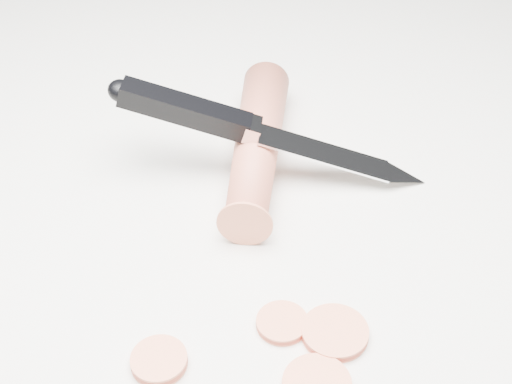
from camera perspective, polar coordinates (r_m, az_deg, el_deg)
name	(u,v)px	position (r m, az deg, el deg)	size (l,w,h in m)	color
ground	(235,265)	(0.47, -1.70, -5.85)	(2.40, 2.40, 0.00)	white
carrot	(257,144)	(0.54, 0.08, 3.87)	(0.03, 0.03, 0.18)	#C6573E
carrot_slice_0	(335,332)	(0.43, 6.33, -11.11)	(0.04, 0.04, 0.01)	#E9744D
carrot_slice_1	(159,361)	(0.42, -7.77, -13.23)	(0.03, 0.03, 0.01)	#E9744D
carrot_slice_3	(282,323)	(0.44, 2.10, -10.42)	(0.03, 0.03, 0.01)	#E9744D
kitchen_knife	(271,131)	(0.52, 1.17, 4.88)	(0.22, 0.13, 0.08)	silver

